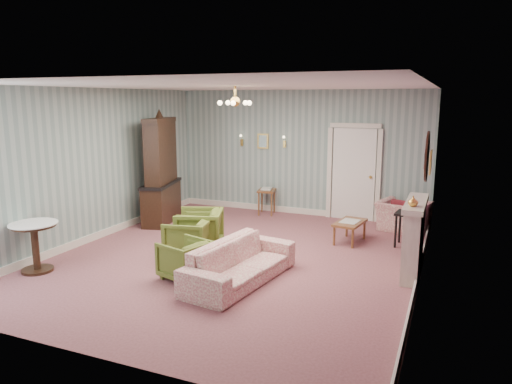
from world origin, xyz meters
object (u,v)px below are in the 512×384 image
at_px(olive_chair_b, 188,236).
at_px(pedestal_table, 35,247).
at_px(olive_chair_a, 185,258).
at_px(olive_chair_c, 199,228).
at_px(sofa_chintz, 240,256).
at_px(dresser, 160,168).
at_px(side_table_black, 407,230).
at_px(wingback_chair, 404,211).
at_px(fireplace, 414,238).
at_px(coffee_table, 350,232).

height_order(olive_chair_b, pedestal_table, pedestal_table).
relative_size(olive_chair_a, olive_chair_c, 0.81).
bearing_deg(olive_chair_a, olive_chair_b, -136.07).
height_order(sofa_chintz, pedestal_table, sofa_chintz).
xyz_separation_m(dresser, side_table_black, (5.22, 0.18, -0.89)).
distance_m(wingback_chair, side_table_black, 1.11).
relative_size(fireplace, side_table_black, 2.15).
bearing_deg(olive_chair_c, wingback_chair, 109.51).
height_order(olive_chair_a, sofa_chintz, sofa_chintz).
bearing_deg(wingback_chair, olive_chair_c, 55.33).
distance_m(sofa_chintz, coffee_table, 2.85).
bearing_deg(sofa_chintz, olive_chair_a, 113.05).
height_order(wingback_chair, fireplace, fireplace).
xyz_separation_m(wingback_chair, side_table_black, (0.18, -1.09, -0.09)).
relative_size(wingback_chair, dresser, 0.39).
bearing_deg(olive_chair_a, fireplace, 132.70).
bearing_deg(sofa_chintz, coffee_table, -14.24).
height_order(wingback_chair, coffee_table, wingback_chair).
height_order(coffee_table, side_table_black, side_table_black).
distance_m(olive_chair_b, coffee_table, 3.08).
distance_m(fireplace, coffee_table, 1.81).
bearing_deg(pedestal_table, coffee_table, 39.18).
relative_size(olive_chair_c, coffee_table, 1.01).
xyz_separation_m(dresser, coffee_table, (4.18, 0.06, -1.01)).
distance_m(sofa_chintz, wingback_chair, 4.30).
bearing_deg(coffee_table, dresser, -179.15).
relative_size(olive_chair_a, side_table_black, 1.01).
bearing_deg(olive_chair_c, coffee_table, 101.76).
bearing_deg(fireplace, wingback_chair, 98.94).
xyz_separation_m(sofa_chintz, fireplace, (2.35, 1.36, 0.18)).
xyz_separation_m(olive_chair_b, olive_chair_c, (-0.03, 0.42, 0.04)).
relative_size(olive_chair_c, sofa_chintz, 0.39).
height_order(olive_chair_c, sofa_chintz, olive_chair_c).
distance_m(coffee_table, side_table_black, 1.05).
xyz_separation_m(sofa_chintz, dresser, (-3.07, 2.56, 0.81)).
xyz_separation_m(sofa_chintz, wingback_chair, (1.96, 3.83, 0.01)).
distance_m(wingback_chair, coffee_table, 1.50).
height_order(dresser, pedestal_table, dresser).
bearing_deg(wingback_chair, side_table_black, 115.04).
bearing_deg(olive_chair_a, dresser, -124.46).
height_order(sofa_chintz, fireplace, fireplace).
bearing_deg(olive_chair_b, coffee_table, 117.82).
bearing_deg(olive_chair_b, olive_chair_c, 172.78).
xyz_separation_m(dresser, fireplace, (5.43, -1.20, -0.64)).
bearing_deg(sofa_chintz, wingback_chair, -18.54).
relative_size(dresser, side_table_black, 3.73).
height_order(sofa_chintz, dresser, dresser).
height_order(olive_chair_b, side_table_black, olive_chair_b).
height_order(olive_chair_a, olive_chair_c, olive_chair_c).
bearing_deg(olive_chair_c, sofa_chintz, 29.84).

